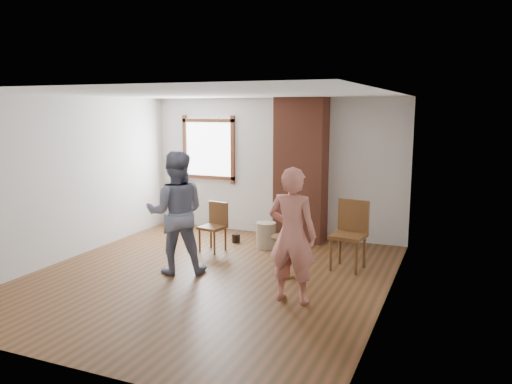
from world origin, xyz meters
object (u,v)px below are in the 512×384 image
dining_chair_left (215,224)px  person_pink (292,235)px  dining_chair_right (350,231)px  side_table (285,250)px  man (176,213)px  stoneware_crock (266,235)px

dining_chair_left → person_pink: bearing=-30.8°
dining_chair_right → side_table: bearing=-128.6°
man → dining_chair_right: bearing=-179.7°
person_pink → man: bearing=-11.2°
dining_chair_left → stoneware_crock: bearing=42.9°
person_pink → dining_chair_left: bearing=-39.7°
stoneware_crock → dining_chair_left: dining_chair_left is taller
stoneware_crock → side_table: side_table is taller
stoneware_crock → person_pink: bearing=-61.0°
dining_chair_left → side_table: bearing=-18.1°
side_table → person_pink: (0.39, -0.84, 0.45)m
dining_chair_left → dining_chair_right: bearing=8.3°
stoneware_crock → person_pink: size_ratio=0.26×
dining_chair_right → stoneware_crock: bearing=167.7°
dining_chair_left → man: (0.02, -1.25, 0.44)m
man → person_pink: (1.92, -0.41, -0.05)m
dining_chair_right → side_table: 1.10m
stoneware_crock → side_table: (0.81, -1.31, 0.18)m
dining_chair_left → man: bearing=-79.3°
dining_chair_left → person_pink: 2.59m
stoneware_crock → person_pink: (1.19, -2.15, 0.63)m
dining_chair_right → man: size_ratio=0.57×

